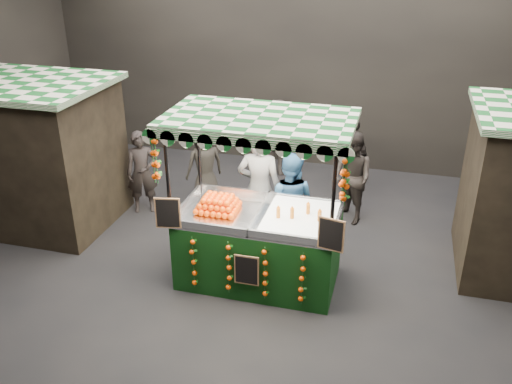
# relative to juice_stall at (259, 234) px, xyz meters

# --- Properties ---
(ground) EXTENTS (12.00, 12.00, 0.00)m
(ground) POSITION_rel_juice_stall_xyz_m (-0.06, -0.10, -0.81)
(ground) COLOR black
(ground) RESTS_ON ground
(market_hall) EXTENTS (12.10, 10.10, 5.05)m
(market_hall) POSITION_rel_juice_stall_xyz_m (-0.06, -0.10, 2.57)
(market_hall) COLOR black
(market_hall) RESTS_ON ground
(neighbour_stall_left) EXTENTS (3.00, 2.20, 2.60)m
(neighbour_stall_left) POSITION_rel_juice_stall_xyz_m (-4.46, 0.90, 0.49)
(neighbour_stall_left) COLOR black
(neighbour_stall_left) RESTS_ON ground
(juice_stall) EXTENTS (2.70, 1.59, 2.62)m
(juice_stall) POSITION_rel_juice_stall_xyz_m (0.00, 0.00, 0.00)
(juice_stall) COLOR black
(juice_stall) RESTS_ON ground
(vendor_grey) EXTENTS (0.76, 0.52, 2.03)m
(vendor_grey) POSITION_rel_juice_stall_xyz_m (-0.29, 1.10, 0.20)
(vendor_grey) COLOR slate
(vendor_grey) RESTS_ON ground
(vendor_blue) EXTENTS (0.87, 0.69, 1.73)m
(vendor_blue) POSITION_rel_juice_stall_xyz_m (0.24, 1.03, 0.05)
(vendor_blue) COLOR #2A5587
(vendor_blue) RESTS_ON ground
(shopper_0) EXTENTS (0.68, 0.59, 1.58)m
(shopper_0) POSITION_rel_juice_stall_xyz_m (-2.71, 1.70, -0.02)
(shopper_0) COLOR #2B2523
(shopper_0) RESTS_ON ground
(shopper_1) EXTENTS (1.04, 1.05, 1.71)m
(shopper_1) POSITION_rel_juice_stall_xyz_m (1.10, 2.32, 0.04)
(shopper_1) COLOR #2A2422
(shopper_1) RESTS_ON ground
(shopper_2) EXTENTS (0.95, 0.84, 1.55)m
(shopper_2) POSITION_rel_juice_stall_xyz_m (0.98, 3.58, -0.04)
(shopper_2) COLOR #282321
(shopper_2) RESTS_ON ground
(shopper_3) EXTENTS (1.25, 1.04, 1.68)m
(shopper_3) POSITION_rel_juice_stall_xyz_m (-0.67, 4.03, 0.03)
(shopper_3) COLOR black
(shopper_3) RESTS_ON ground
(shopper_4) EXTENTS (0.88, 0.85, 1.52)m
(shopper_4) POSITION_rel_juice_stall_xyz_m (-1.73, 2.41, -0.05)
(shopper_4) COLOR #2B2723
(shopper_4) RESTS_ON ground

